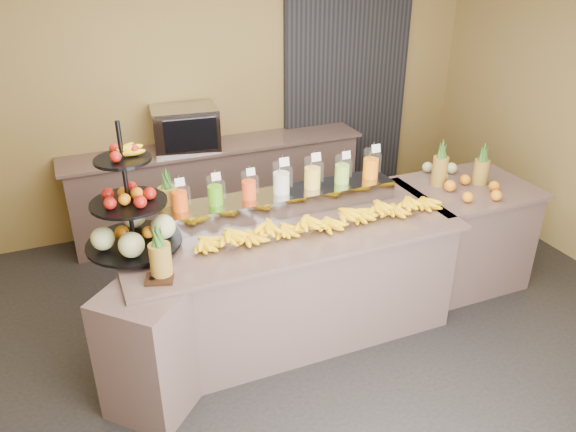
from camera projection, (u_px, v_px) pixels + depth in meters
ground at (305, 351)px, 4.29m from camera, size 6.00×6.00×0.00m
room_envelope at (288, 82)px, 4.16m from camera, size 6.04×5.02×2.82m
buffet_counter at (278, 286)px, 4.26m from camera, size 2.75×1.25×0.93m
right_counter at (461, 234)px, 5.00m from camera, size 1.08×0.88×0.93m
back_ledge at (218, 186)px, 5.94m from camera, size 3.10×0.55×0.93m
pitcher_tray at (281, 202)px, 4.33m from camera, size 1.85×0.30×0.15m
juice_pitcher_orange_a at (180, 198)px, 3.99m from camera, size 0.12×0.12×0.28m
juice_pitcher_green at (215, 192)px, 4.08m from camera, size 0.12×0.12×0.28m
juice_pitcher_orange_b at (249, 187)px, 4.17m from camera, size 0.11×0.12×0.27m
juice_pitcher_milk at (281, 180)px, 4.25m from camera, size 0.13×0.14×0.32m
juice_pitcher_lemon at (312, 175)px, 4.34m from camera, size 0.13×0.14×0.32m
juice_pitcher_lime at (342, 171)px, 4.43m from camera, size 0.12×0.13×0.29m
juice_pitcher_orange_c at (371, 165)px, 4.52m from camera, size 0.13×0.13×0.31m
banana_heap at (324, 216)px, 4.11m from camera, size 2.00×0.18×0.17m
fruit_stand at (138, 218)px, 3.74m from camera, size 0.81×0.81×0.91m
condiment_caddy at (159, 279)px, 3.48m from camera, size 0.20×0.17×0.03m
pineapple_left_a at (160, 257)px, 3.46m from camera, size 0.14×0.14×0.39m
pineapple_left_b at (169, 201)px, 4.14m from camera, size 0.15×0.15×0.43m
right_fruit_pile at (466, 180)px, 4.69m from camera, size 0.48×0.46×0.26m
oven_warmer at (185, 128)px, 5.53m from camera, size 0.67×0.51×0.42m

